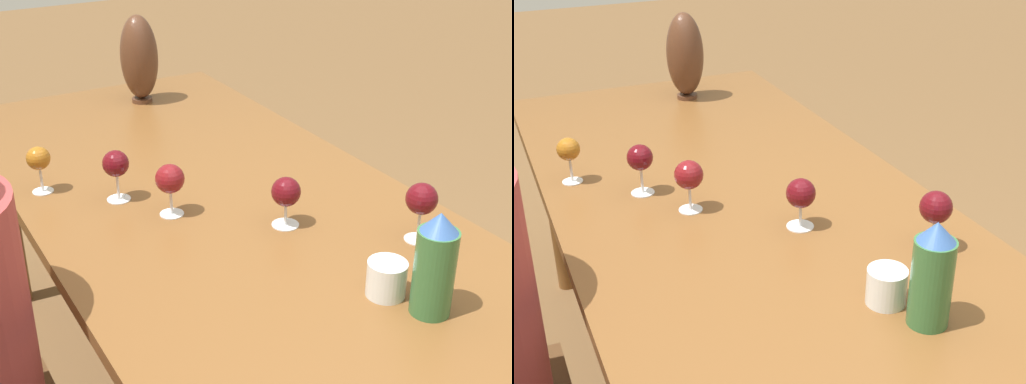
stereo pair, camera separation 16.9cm
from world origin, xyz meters
TOP-DOWN VIEW (x-y plane):
  - dining_table at (0.00, 0.00)m, footprint 3.15×0.96m
  - water_bottle at (-0.16, -0.13)m, footprint 0.08×0.08m
  - water_tumbler at (-0.07, -0.09)m, footprint 0.08×0.08m
  - vase at (1.34, -0.12)m, footprint 0.13×0.13m
  - wine_glass_1 at (0.78, 0.39)m, footprint 0.06×0.06m
  - wine_glass_2 at (0.29, -0.07)m, footprint 0.07×0.07m
  - wine_glass_4 at (0.63, 0.23)m, footprint 0.07×0.07m
  - wine_glass_5 at (0.49, 0.15)m, footprint 0.07×0.07m
  - wine_glass_6 at (0.07, -0.30)m, footprint 0.08×0.08m

SIDE VIEW (x-z plane):
  - dining_table at x=0.00m, z-range 0.32..1.09m
  - water_tumbler at x=-0.07m, z-range 0.76..0.84m
  - wine_glass_2 at x=0.29m, z-range 0.79..0.92m
  - wine_glass_1 at x=0.78m, z-range 0.79..0.92m
  - wine_glass_5 at x=0.49m, z-range 0.79..0.93m
  - wine_glass_4 at x=0.63m, z-range 0.80..0.93m
  - wine_glass_6 at x=0.07m, z-range 0.80..0.94m
  - water_bottle at x=-0.16m, z-range 0.76..0.98m
  - vase at x=1.34m, z-range 0.77..1.08m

